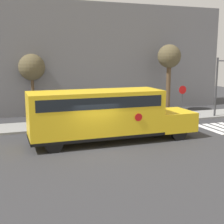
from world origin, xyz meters
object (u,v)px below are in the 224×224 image
school_bus (104,113)px  tree_far_sidewalk (169,58)px  traffic_light (224,79)px  stop_sign (182,97)px  tree_near_sidewalk (32,68)px

school_bus → tree_far_sidewalk: bearing=41.9°
school_bus → traffic_light: bearing=16.3°
stop_sign → traffic_light: 3.50m
school_bus → traffic_light: size_ratio=2.04×
traffic_light → tree_near_sidewalk: size_ratio=0.94×
stop_sign → tree_far_sidewalk: (0.45, 3.09, 3.08)m
school_bus → stop_sign: size_ratio=3.73×
school_bus → tree_near_sidewalk: (-3.20, 9.13, 2.38)m
stop_sign → tree_near_sidewalk: 12.46m
tree_near_sidewalk → tree_far_sidewalk: 11.94m
traffic_light → tree_far_sidewalk: 5.36m
tree_near_sidewalk → school_bus: bearing=-70.7°
traffic_light → tree_far_sidewalk: bearing=117.5°
school_bus → tree_near_sidewalk: bearing=109.3°
traffic_light → tree_near_sidewalk: 15.41m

